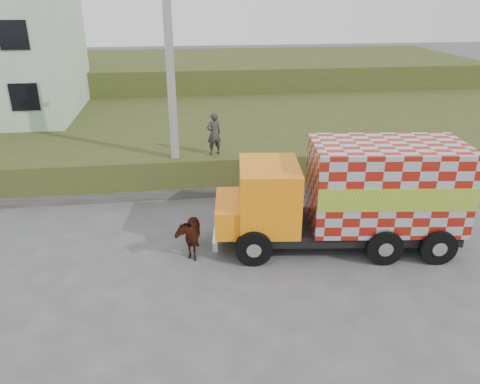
{
  "coord_description": "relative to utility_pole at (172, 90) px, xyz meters",
  "views": [
    {
      "loc": [
        -0.75,
        -12.65,
        7.36
      ],
      "look_at": [
        1.09,
        1.36,
        1.3
      ],
      "focal_mm": 35.0,
      "sensor_mm": 36.0,
      "label": 1
    }
  ],
  "objects": [
    {
      "name": "utility_pole",
      "position": [
        0.0,
        0.0,
        0.0
      ],
      "size": [
        1.2,
        0.3,
        8.0
      ],
      "color": "gray",
      "rests_on": "ground"
    },
    {
      "name": "cow",
      "position": [
        0.32,
        -4.69,
        -3.41
      ],
      "size": [
        0.81,
        1.61,
        1.33
      ],
      "primitive_type": "imported",
      "rotation": [
        0.0,
        0.0,
        -0.06
      ],
      "color": "black",
      "rests_on": "ground"
    },
    {
      "name": "cargo_truck",
      "position": [
        5.29,
        -4.83,
        -2.37
      ],
      "size": [
        7.65,
        3.32,
        3.31
      ],
      "rotation": [
        0.0,
        0.0,
        -0.12
      ],
      "color": "black",
      "rests_on": "ground"
    },
    {
      "name": "embankment_far",
      "position": [
        1.0,
        17.4,
        -2.58
      ],
      "size": [
        40.0,
        12.0,
        3.0
      ],
      "primitive_type": "cube",
      "color": "#2B4517",
      "rests_on": "ground"
    },
    {
      "name": "embankment",
      "position": [
        1.0,
        5.4,
        -3.33
      ],
      "size": [
        40.0,
        12.0,
        1.5
      ],
      "primitive_type": "cube",
      "color": "#2B4517",
      "rests_on": "ground"
    },
    {
      "name": "pedestrian",
      "position": [
        1.52,
        0.2,
        -1.75
      ],
      "size": [
        0.7,
        0.58,
        1.65
      ],
      "primitive_type": "imported",
      "rotation": [
        0.0,
        0.0,
        3.51
      ],
      "color": "#2C2B27",
      "rests_on": "embankment"
    },
    {
      "name": "ground",
      "position": [
        1.0,
        -4.6,
        -4.08
      ],
      "size": [
        120.0,
        120.0,
        0.0
      ],
      "primitive_type": "plane",
      "color": "#474749",
      "rests_on": "ground"
    },
    {
      "name": "retaining_strip",
      "position": [
        -1.0,
        -0.4,
        -3.88
      ],
      "size": [
        16.0,
        0.5,
        0.4
      ],
      "primitive_type": "cube",
      "color": "#595651",
      "rests_on": "ground"
    }
  ]
}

